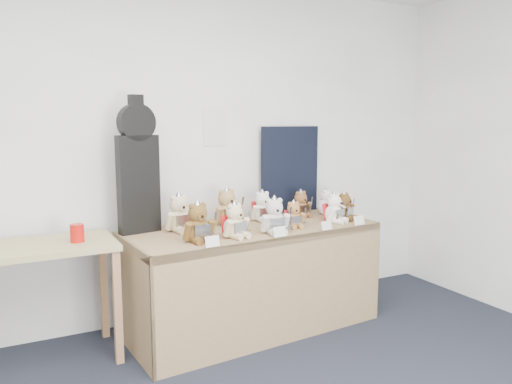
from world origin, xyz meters
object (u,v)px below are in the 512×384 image
teddy_front_far_right (334,209)px  teddy_back_centre_left (227,208)px  teddy_front_right (294,216)px  teddy_front_far_left (198,224)px  teddy_back_end (326,203)px  teddy_back_centre_right (263,208)px  teddy_front_left (235,222)px  display_table (258,251)px  teddy_back_right (301,205)px  side_table (38,264)px  teddy_back_left (180,214)px  teddy_front_centre (275,217)px  teddy_front_end (344,207)px  red_cup (77,233)px  guitar_case (138,166)px

teddy_front_far_right → teddy_back_centre_left: (-0.80, 0.30, 0.02)m
teddy_front_right → teddy_front_far_left: bearing=-167.1°
teddy_back_end → teddy_back_centre_right: bearing=145.8°
teddy_front_left → teddy_front_right: bearing=-6.8°
display_table → teddy_back_right: teddy_back_right is taller
display_table → teddy_front_left: bearing=-152.3°
side_table → teddy_front_right: size_ratio=4.32×
teddy_back_left → teddy_front_centre: bearing=-43.0°
teddy_back_centre_right → teddy_front_end: bearing=-20.5°
side_table → teddy_front_end: 2.32m
teddy_back_right → teddy_front_centre: bearing=-146.9°
display_table → teddy_front_end: teddy_front_end is taller
teddy_front_centre → teddy_back_centre_left: bearing=121.9°
teddy_front_centre → teddy_front_far_right: bearing=20.6°
display_table → teddy_front_left: 0.42m
teddy_front_right → teddy_back_centre_right: bearing=113.1°
teddy_front_far_right → teddy_back_right: bearing=86.9°
display_table → teddy_front_far_left: teddy_front_far_left is taller
display_table → teddy_back_right: size_ratio=7.91×
teddy_front_far_left → teddy_front_left: bearing=-5.8°
teddy_front_centre → teddy_front_left: bearing=-174.2°
teddy_front_end → teddy_back_end: bearing=64.7°
teddy_front_centre → teddy_back_left: bearing=155.9°
red_cup → teddy_front_far_right: 1.94m
guitar_case → teddy_front_end: guitar_case is taller
teddy_front_centre → teddy_front_far_right: 0.63m
teddy_front_left → teddy_back_left: 0.46m
teddy_front_left → teddy_back_right: (0.81, 0.43, -0.01)m
teddy_back_centre_right → teddy_back_right: size_ratio=1.11×
teddy_front_right → teddy_back_left: size_ratio=0.73×
teddy_front_left → teddy_back_end: teddy_front_left is taller
teddy_front_far_right → teddy_front_end: bearing=-4.4°
teddy_front_far_right → teddy_front_left: bearing=163.6°
teddy_back_centre_left → teddy_front_far_right: bearing=-29.1°
red_cup → teddy_back_right: (1.81, 0.13, 0.02)m
guitar_case → teddy_front_end: size_ratio=3.85×
side_table → guitar_case: (0.70, 0.11, 0.60)m
teddy_front_left → teddy_back_right: bearing=11.0°
teddy_front_left → teddy_back_centre_right: 0.60m
teddy_front_end → teddy_back_centre_right: (-0.62, 0.26, 0.01)m
teddy_front_right → teddy_back_centre_left: size_ratio=0.71×
teddy_front_far_left → teddy_front_end: 1.33m
red_cup → teddy_back_centre_right: 1.45m
teddy_front_far_left → teddy_front_centre: bearing=-7.2°
teddy_front_centre → teddy_front_far_right: (0.62, 0.13, -0.01)m
red_cup → teddy_front_right: bearing=-7.4°
teddy_back_centre_left → teddy_back_end: bearing=-7.5°
teddy_back_right → red_cup: bearing=175.7°
teddy_front_left → teddy_front_end: bearing=-8.5°
guitar_case → teddy_back_centre_right: size_ratio=3.58×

